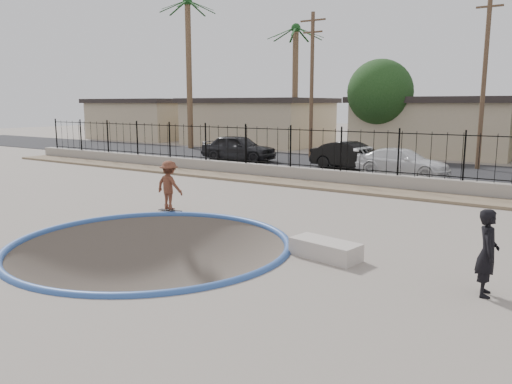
{
  "coord_description": "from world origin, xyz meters",
  "views": [
    {
      "loc": [
        8.83,
        -9.53,
        3.47
      ],
      "look_at": [
        1.14,
        2.0,
        1.01
      ],
      "focal_mm": 35.0,
      "sensor_mm": 36.0,
      "label": 1
    }
  ],
  "objects_px": {
    "videographer": "(487,253)",
    "car_a": "(239,148)",
    "skater": "(169,188)",
    "skateboard": "(170,211)",
    "car_c": "(403,162)",
    "concrete_ledge": "(325,249)",
    "car_b": "(352,156)"
  },
  "relations": [
    {
      "from": "car_c",
      "to": "videographer",
      "type": "bearing_deg",
      "value": -151.88
    },
    {
      "from": "skater",
      "to": "skateboard",
      "type": "xyz_separation_m",
      "value": [
        0.0,
        0.0,
        -0.73
      ]
    },
    {
      "from": "skater",
      "to": "skateboard",
      "type": "height_order",
      "value": "skater"
    },
    {
      "from": "car_b",
      "to": "car_c",
      "type": "relative_size",
      "value": 0.97
    },
    {
      "from": "videographer",
      "to": "car_b",
      "type": "bearing_deg",
      "value": 18.95
    },
    {
      "from": "skateboard",
      "to": "concrete_ledge",
      "type": "distance_m",
      "value": 6.5
    },
    {
      "from": "videographer",
      "to": "car_b",
      "type": "distance_m",
      "value": 17.44
    },
    {
      "from": "skater",
      "to": "videographer",
      "type": "xyz_separation_m",
      "value": [
        9.73,
        -2.01,
        0.02
      ]
    },
    {
      "from": "videographer",
      "to": "concrete_ledge",
      "type": "distance_m",
      "value": 3.51
    },
    {
      "from": "skateboard",
      "to": "car_a",
      "type": "relative_size",
      "value": 0.18
    },
    {
      "from": "concrete_ledge",
      "to": "car_b",
      "type": "bearing_deg",
      "value": 110.8
    },
    {
      "from": "skater",
      "to": "skateboard",
      "type": "bearing_deg",
      "value": -0.0
    },
    {
      "from": "skater",
      "to": "car_a",
      "type": "height_order",
      "value": "car_a"
    },
    {
      "from": "concrete_ledge",
      "to": "car_a",
      "type": "bearing_deg",
      "value": 131.51
    },
    {
      "from": "skateboard",
      "to": "concrete_ledge",
      "type": "bearing_deg",
      "value": -22.84
    },
    {
      "from": "skateboard",
      "to": "car_a",
      "type": "height_order",
      "value": "car_a"
    },
    {
      "from": "skater",
      "to": "concrete_ledge",
      "type": "xyz_separation_m",
      "value": [
        6.3,
        -1.59,
        -0.59
      ]
    },
    {
      "from": "skater",
      "to": "car_c",
      "type": "relative_size",
      "value": 0.35
    },
    {
      "from": "skater",
      "to": "car_b",
      "type": "distance_m",
      "value": 12.98
    },
    {
      "from": "skateboard",
      "to": "car_b",
      "type": "distance_m",
      "value": 13.0
    },
    {
      "from": "concrete_ledge",
      "to": "car_b",
      "type": "distance_m",
      "value": 15.57
    },
    {
      "from": "concrete_ledge",
      "to": "car_c",
      "type": "relative_size",
      "value": 0.36
    },
    {
      "from": "skateboard",
      "to": "car_c",
      "type": "distance_m",
      "value": 12.63
    },
    {
      "from": "car_b",
      "to": "car_c",
      "type": "distance_m",
      "value": 3.1
    },
    {
      "from": "skater",
      "to": "skateboard",
      "type": "distance_m",
      "value": 0.73
    },
    {
      "from": "skateboard",
      "to": "videographer",
      "type": "relative_size",
      "value": 0.51
    },
    {
      "from": "car_c",
      "to": "skater",
      "type": "bearing_deg",
      "value": 167.81
    },
    {
      "from": "skater",
      "to": "videographer",
      "type": "relative_size",
      "value": 0.98
    },
    {
      "from": "skateboard",
      "to": "car_c",
      "type": "xyz_separation_m",
      "value": [
        3.74,
        12.05,
        0.63
      ]
    },
    {
      "from": "videographer",
      "to": "car_a",
      "type": "bearing_deg",
      "value": 35.51
    },
    {
      "from": "videographer",
      "to": "car_a",
      "type": "xyz_separation_m",
      "value": [
        -16.3,
        14.97,
        0.01
      ]
    },
    {
      "from": "skater",
      "to": "car_c",
      "type": "bearing_deg",
      "value": -106.03
    }
  ]
}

